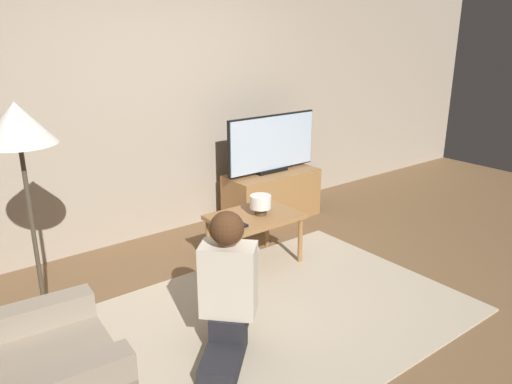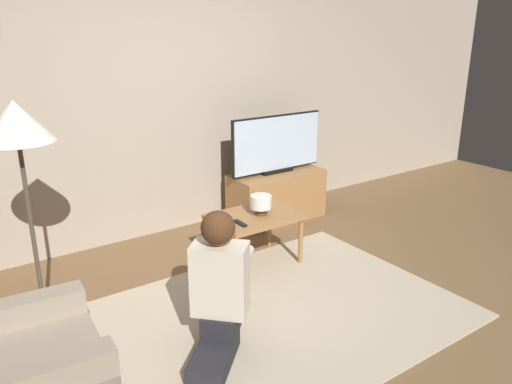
{
  "view_description": "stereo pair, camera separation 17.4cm",
  "coord_description": "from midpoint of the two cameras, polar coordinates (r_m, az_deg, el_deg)",
  "views": [
    {
      "loc": [
        -2.05,
        -2.37,
        1.97
      ],
      "look_at": [
        0.32,
        0.71,
        0.68
      ],
      "focal_mm": 35.0,
      "sensor_mm": 36.0,
      "label": 1
    },
    {
      "loc": [
        -1.91,
        -2.47,
        1.97
      ],
      "look_at": [
        0.32,
        0.71,
        0.68
      ],
      "focal_mm": 35.0,
      "sensor_mm": 36.0,
      "label": 2
    }
  ],
  "objects": [
    {
      "name": "person_kneeling",
      "position": [
        3.1,
        -4.87,
        -10.41
      ],
      "size": [
        0.76,
        0.75,
        0.93
      ],
      "rotation": [
        0.0,
        0.0,
        2.34
      ],
      "color": "#232328",
      "rests_on": "rug"
    },
    {
      "name": "tv",
      "position": [
        5.17,
        0.89,
        5.54
      ],
      "size": [
        1.1,
        0.08,
        0.61
      ],
      "color": "black",
      "rests_on": "tv_stand"
    },
    {
      "name": "remote",
      "position": [
        4.02,
        -2.97,
        -3.63
      ],
      "size": [
        0.04,
        0.15,
        0.02
      ],
      "color": "black",
      "rests_on": "coffee_table"
    },
    {
      "name": "floor_lamp",
      "position": [
        3.44,
        -26.85,
        5.89
      ],
      "size": [
        0.46,
        0.46,
        1.54
      ],
      "color": "#4C4233",
      "rests_on": "ground_plane"
    },
    {
      "name": "rug",
      "position": [
        3.69,
        1.43,
        -13.77
      ],
      "size": [
        2.59,
        1.87,
        0.02
      ],
      "color": "#BCAD93",
      "rests_on": "ground_plane"
    },
    {
      "name": "wall_back",
      "position": [
        4.82,
        -13.26,
        9.91
      ],
      "size": [
        10.0,
        0.06,
        2.6
      ],
      "color": "tan",
      "rests_on": "ground_plane"
    },
    {
      "name": "table_lamp",
      "position": [
        4.19,
        -0.67,
        -1.29
      ],
      "size": [
        0.18,
        0.18,
        0.17
      ],
      "color": "#4C3823",
      "rests_on": "coffee_table"
    },
    {
      "name": "tv_stand",
      "position": [
        5.32,
        0.88,
        -0.4
      ],
      "size": [
        1.01,
        0.45,
        0.51
      ],
      "color": "olive",
      "rests_on": "ground_plane"
    },
    {
      "name": "ground_plane",
      "position": [
        3.69,
        1.43,
        -13.88
      ],
      "size": [
        10.0,
        10.0,
        0.0
      ],
      "primitive_type": "plane",
      "color": "brown"
    },
    {
      "name": "coffee_table",
      "position": [
        4.24,
        -1.36,
        -3.33
      ],
      "size": [
        0.73,
        0.53,
        0.46
      ],
      "color": "olive",
      "rests_on": "ground_plane"
    }
  ]
}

